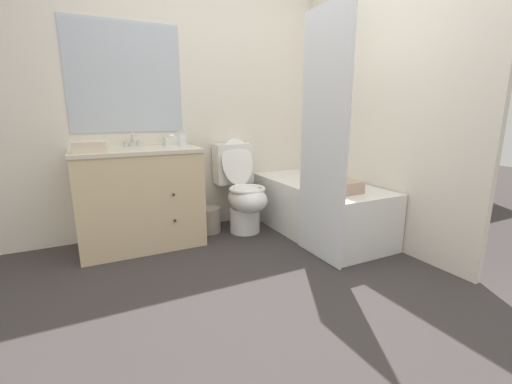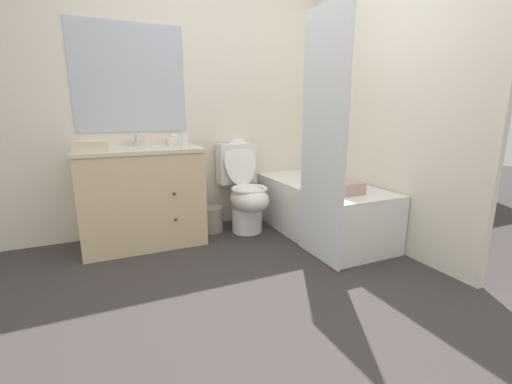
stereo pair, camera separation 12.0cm
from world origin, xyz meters
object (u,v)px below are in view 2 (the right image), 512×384
Objects in this scene: toilet at (245,191)px; tissue_box at (175,141)px; bathtub at (320,208)px; bath_towel_folded at (340,188)px; hand_towel_folded at (92,146)px; soap_dispenser at (184,139)px; vanity_cabinet at (142,196)px; wastebasket at (211,219)px; sink_faucet at (136,142)px.

toilet is 0.81m from tissue_box.
bath_towel_folded is (-0.11, -0.41, 0.29)m from bathtub.
toilet is at bearing 3.65° from hand_towel_folded.
toilet is 0.76m from soap_dispenser.
vanity_cabinet is 4.22× the size of wastebasket.
vanity_cabinet is 0.49m from sink_faucet.
wastebasket is 0.83m from tissue_box.
vanity_cabinet is at bearing 164.12° from bathtub.
vanity_cabinet is at bearing -179.75° from soap_dispenser.
hand_towel_folded is (-0.35, -0.14, 0.46)m from vanity_cabinet.
sink_faucet is 0.10× the size of bathtub.
hand_towel_folded is (-1.30, -0.08, 0.50)m from toilet.
sink_faucet is at bearing 165.97° from wastebasket.
tissue_box is at bearing 137.47° from bath_towel_folded.
hand_towel_folded is (-0.98, -0.19, 0.77)m from wastebasket.
bathtub is at bearing -20.86° from soap_dispenser.
wastebasket is at bearing 4.59° from vanity_cabinet.
sink_faucet reaches higher than bathtub.
bath_towel_folded is at bearing -104.58° from bathtub.
soap_dispenser is at bearing -168.38° from wastebasket.
soap_dispenser reaches higher than bathtub.
soap_dispenser reaches higher than tissue_box.
toilet is 0.62× the size of bathtub.
soap_dispenser reaches higher than vanity_cabinet.
bath_towel_folded is (0.83, -0.91, 0.42)m from wastebasket.
toilet is 6.36× the size of soap_dispenser.
bathtub is 1.51m from tissue_box.
hand_towel_folded is at bearing -158.97° from vanity_cabinet.
wastebasket is 1.30m from bath_towel_folded.
soap_dispenser is at bearing 141.03° from bath_towel_folded.
wastebasket is (0.63, 0.05, -0.31)m from vanity_cabinet.
sink_faucet reaches higher than tissue_box.
sink_faucet reaches higher than hand_towel_folded.
soap_dispenser is (-0.56, 0.05, 0.52)m from toilet.
tissue_box is 0.75m from hand_towel_folded.
wastebasket is at bearing 162.11° from toilet.
soap_dispenser is 0.76m from hand_towel_folded.
vanity_cabinet is 0.59m from hand_towel_folded.
sink_faucet is (-0.00, 0.21, 0.45)m from vanity_cabinet.
toilet is (0.95, -0.05, -0.04)m from vanity_cabinet.
bathtub is (1.56, -0.65, -0.63)m from sink_faucet.
vanity_cabinet reaches higher than bath_towel_folded.
wastebasket is at bearing 152.08° from bathtub.
toilet is 0.74m from bathtub.
bath_towel_folded is at bearing -30.54° from vanity_cabinet.
sink_faucet is 0.49m from hand_towel_folded.
bathtub is (1.56, -0.44, -0.18)m from vanity_cabinet.
tissue_box is 1.55m from bath_towel_folded.
bathtub is 1.42m from soap_dispenser.
soap_dispenser is at bearing 0.25° from vanity_cabinet.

